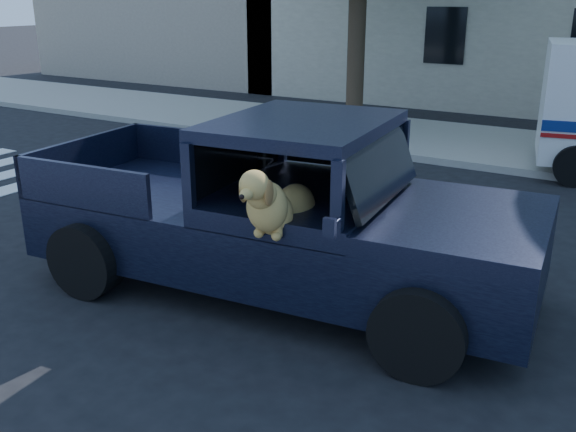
{
  "coord_description": "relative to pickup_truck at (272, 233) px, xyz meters",
  "views": [
    {
      "loc": [
        3.07,
        -5.41,
        3.36
      ],
      "look_at": [
        -0.28,
        0.13,
        1.11
      ],
      "focal_mm": 40.0,
      "sensor_mm": 36.0,
      "label": 1
    }
  ],
  "objects": [
    {
      "name": "pickup_truck",
      "position": [
        0.0,
        0.0,
        0.0
      ],
      "size": [
        6.0,
        3.16,
        2.08
      ],
      "rotation": [
        0.0,
        0.0,
        0.1
      ],
      "color": "black",
      "rests_on": "ground"
    },
    {
      "name": "ground",
      "position": [
        0.72,
        -0.5,
        -0.7
      ],
      "size": [
        120.0,
        120.0,
        0.0
      ],
      "primitive_type": "plane",
      "color": "black",
      "rests_on": "ground"
    },
    {
      "name": "far_sidewalk",
      "position": [
        0.72,
        8.7,
        -0.63
      ],
      "size": [
        60.0,
        4.0,
        0.15
      ],
      "primitive_type": "cube",
      "color": "gray",
      "rests_on": "ground"
    },
    {
      "name": "lane_stripes",
      "position": [
        2.72,
        2.9,
        -0.7
      ],
      "size": [
        21.6,
        0.14,
        0.01
      ],
      "primitive_type": null,
      "color": "silver",
      "rests_on": "ground"
    }
  ]
}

